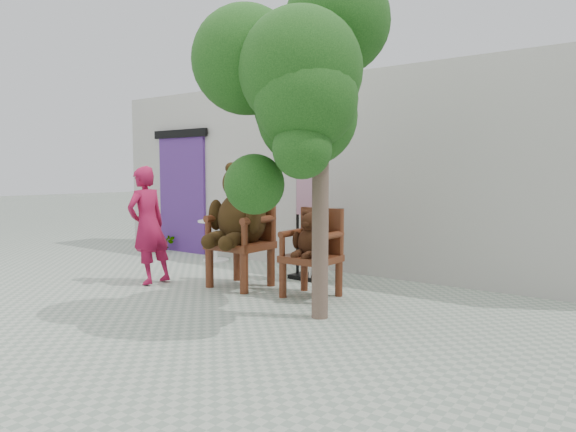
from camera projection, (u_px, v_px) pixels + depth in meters
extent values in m
plane|color=#9DA594|center=(193.00, 302.00, 6.04)|extent=(60.00, 60.00, 0.00)
cube|color=#B4B1A9|center=(331.00, 174.00, 8.41)|extent=(9.00, 1.00, 3.00)
cube|color=#4C2776|center=(183.00, 195.00, 9.79)|extent=(1.20, 0.08, 2.20)
cube|color=black|center=(180.00, 134.00, 9.66)|extent=(1.40, 0.06, 0.15)
cylinder|color=#491F0F|center=(209.00, 268.00, 6.79)|extent=(0.11, 0.11, 0.51)
cylinder|color=#491F0F|center=(237.00, 262.00, 7.23)|extent=(0.11, 0.11, 0.51)
cylinder|color=#491F0F|center=(244.00, 274.00, 6.43)|extent=(0.11, 0.11, 0.51)
cylinder|color=#491F0F|center=(271.00, 267.00, 6.87)|extent=(0.11, 0.11, 0.51)
cube|color=#491F0F|center=(240.00, 245.00, 6.80)|extent=(0.73, 0.67, 0.10)
cube|color=#491F0F|center=(254.00, 215.00, 7.00)|extent=(0.69, 0.10, 0.67)
cylinder|color=#491F0F|center=(237.00, 214.00, 7.19)|extent=(0.10, 0.10, 0.67)
cylinder|color=#491F0F|center=(208.00, 230.00, 6.75)|extent=(0.09, 0.09, 0.30)
cylinder|color=#491F0F|center=(223.00, 217.00, 6.96)|extent=(0.10, 0.63, 0.10)
cylinder|color=#491F0F|center=(272.00, 216.00, 6.82)|extent=(0.10, 0.10, 0.67)
cylinder|color=#491F0F|center=(245.00, 234.00, 6.38)|extent=(0.09, 0.09, 0.30)
cylinder|color=#491F0F|center=(258.00, 220.00, 6.59)|extent=(0.10, 0.63, 0.10)
ellipsoid|color=black|center=(242.00, 219.00, 6.81)|extent=(0.69, 0.59, 0.73)
sphere|color=black|center=(240.00, 183.00, 6.74)|extent=(0.46, 0.46, 0.46)
ellipsoid|color=black|center=(230.00, 186.00, 6.59)|extent=(0.21, 0.17, 0.17)
sphere|color=black|center=(231.00, 168.00, 6.83)|extent=(0.16, 0.16, 0.16)
sphere|color=black|center=(250.00, 168.00, 6.64)|extent=(0.16, 0.16, 0.16)
ellipsoid|color=black|center=(216.00, 215.00, 6.87)|extent=(0.16, 0.23, 0.42)
ellipsoid|color=black|center=(217.00, 238.00, 6.66)|extent=(0.20, 0.41, 0.20)
sphere|color=black|center=(209.00, 242.00, 6.54)|extent=(0.20, 0.20, 0.20)
ellipsoid|color=black|center=(254.00, 217.00, 6.49)|extent=(0.16, 0.23, 0.42)
ellipsoid|color=black|center=(235.00, 240.00, 6.49)|extent=(0.20, 0.41, 0.20)
sphere|color=black|center=(226.00, 243.00, 6.36)|extent=(0.20, 0.20, 0.20)
cylinder|color=#491F0F|center=(283.00, 280.00, 6.23)|extent=(0.09, 0.09, 0.43)
cylinder|color=#491F0F|center=(304.00, 274.00, 6.60)|extent=(0.09, 0.09, 0.43)
cylinder|color=#491F0F|center=(318.00, 285.00, 5.93)|extent=(0.09, 0.09, 0.43)
cylinder|color=#491F0F|center=(339.00, 279.00, 6.30)|extent=(0.09, 0.09, 0.43)
cube|color=#491F0F|center=(311.00, 259.00, 6.24)|extent=(0.62, 0.57, 0.08)
cube|color=#491F0F|center=(322.00, 230.00, 6.41)|extent=(0.59, 0.08, 0.57)
cylinder|color=#491F0F|center=(304.00, 229.00, 6.57)|extent=(0.08, 0.08, 0.57)
cylinder|color=#491F0F|center=(282.00, 245.00, 6.20)|extent=(0.07, 0.07, 0.26)
cylinder|color=#491F0F|center=(293.00, 233.00, 6.38)|extent=(0.08, 0.54, 0.08)
cylinder|color=#491F0F|center=(340.00, 232.00, 6.25)|extent=(0.08, 0.08, 0.57)
cylinder|color=#491F0F|center=(319.00, 249.00, 5.89)|extent=(0.07, 0.07, 0.26)
cylinder|color=#491F0F|center=(330.00, 236.00, 6.06)|extent=(0.08, 0.54, 0.08)
ellipsoid|color=black|center=(312.00, 243.00, 6.24)|extent=(0.36, 0.31, 0.38)
sphere|color=black|center=(311.00, 222.00, 6.20)|extent=(0.24, 0.24, 0.24)
ellipsoid|color=black|center=(306.00, 225.00, 6.12)|extent=(0.11, 0.09, 0.09)
sphere|color=black|center=(305.00, 214.00, 6.25)|extent=(0.08, 0.08, 0.08)
sphere|color=black|center=(317.00, 214.00, 6.15)|extent=(0.08, 0.08, 0.08)
ellipsoid|color=black|center=(296.00, 240.00, 6.27)|extent=(0.08, 0.12, 0.22)
ellipsoid|color=black|center=(299.00, 254.00, 6.16)|extent=(0.11, 0.21, 0.11)
sphere|color=black|center=(295.00, 256.00, 6.10)|extent=(0.10, 0.10, 0.10)
ellipsoid|color=black|center=(320.00, 242.00, 6.07)|extent=(0.08, 0.12, 0.22)
ellipsoid|color=black|center=(309.00, 255.00, 6.07)|extent=(0.11, 0.21, 0.11)
sphere|color=black|center=(305.00, 257.00, 6.00)|extent=(0.10, 0.10, 0.10)
imported|color=maroon|center=(148.00, 225.00, 7.02)|extent=(0.39, 0.59, 1.60)
cylinder|color=white|center=(216.00, 221.00, 8.77)|extent=(0.60, 0.60, 0.03)
cylinder|color=white|center=(216.00, 241.00, 8.80)|extent=(0.06, 0.06, 0.68)
cylinder|color=white|center=(216.00, 260.00, 8.82)|extent=(0.44, 0.44, 0.03)
cube|color=black|center=(298.00, 226.00, 7.40)|extent=(0.03, 0.03, 1.50)
cube|color=black|center=(318.00, 228.00, 7.17)|extent=(0.03, 0.03, 1.50)
cube|color=black|center=(308.00, 174.00, 7.22)|extent=(0.40, 0.05, 0.03)
cube|color=black|center=(307.00, 277.00, 7.35)|extent=(0.47, 0.38, 0.06)
cube|color=#C688AA|center=(307.00, 197.00, 7.24)|extent=(0.36, 0.06, 0.52)
cylinder|color=black|center=(308.00, 176.00, 7.23)|extent=(0.01, 0.01, 0.08)
cylinder|color=white|center=(317.00, 250.00, 7.17)|extent=(0.32, 0.32, 0.03)
cylinder|color=white|center=(325.00, 265.00, 7.21)|extent=(0.03, 0.03, 0.44)
cylinder|color=white|center=(315.00, 264.00, 7.31)|extent=(0.03, 0.03, 0.44)
cylinder|color=white|center=(309.00, 266.00, 7.17)|extent=(0.03, 0.03, 0.44)
cylinder|color=white|center=(319.00, 267.00, 7.07)|extent=(0.03, 0.03, 0.44)
cylinder|color=black|center=(318.00, 206.00, 7.17)|extent=(0.14, 0.08, 0.80)
cylinder|color=olive|center=(318.00, 183.00, 7.19)|extent=(0.05, 0.04, 0.08)
cylinder|color=black|center=(319.00, 206.00, 7.07)|extent=(0.10, 0.17, 0.79)
cylinder|color=olive|center=(321.00, 183.00, 6.99)|extent=(0.04, 0.05, 0.08)
cylinder|color=black|center=(321.00, 206.00, 7.10)|extent=(0.04, 0.11, 0.80)
cylinder|color=olive|center=(323.00, 183.00, 7.05)|extent=(0.04, 0.04, 0.07)
cylinder|color=black|center=(315.00, 206.00, 7.16)|extent=(0.08, 0.14, 0.79)
cylinder|color=olive|center=(314.00, 183.00, 7.18)|extent=(0.04, 0.05, 0.08)
cylinder|color=black|center=(320.00, 206.00, 7.16)|extent=(0.19, 0.04, 0.79)
cylinder|color=olive|center=(322.00, 183.00, 7.18)|extent=(0.05, 0.04, 0.08)
cylinder|color=black|center=(321.00, 206.00, 7.12)|extent=(0.12, 0.14, 0.79)
cylinder|color=olive|center=(325.00, 183.00, 7.10)|extent=(0.05, 0.05, 0.08)
cylinder|color=brown|center=(320.00, 173.00, 5.26)|extent=(0.17, 0.17, 3.02)
sphere|color=#10360E|center=(307.00, 116.00, 4.97)|extent=(0.98, 0.98, 0.98)
sphere|color=#10360E|center=(300.00, 70.00, 4.80)|extent=(1.17, 1.17, 1.17)
sphere|color=#10360E|center=(246.00, 60.00, 5.19)|extent=(1.10, 1.10, 1.10)
sphere|color=#10360E|center=(304.00, 89.00, 5.72)|extent=(1.08, 1.08, 1.08)
sphere|color=#10360E|center=(305.00, 99.00, 4.70)|extent=(0.97, 0.97, 0.97)
sphere|color=#10360E|center=(337.00, 21.00, 5.27)|extent=(1.09, 1.09, 1.09)
sphere|color=#10360E|center=(300.00, 105.00, 5.64)|extent=(1.02, 1.02, 1.02)
sphere|color=#10360E|center=(254.00, 184.00, 5.09)|extent=(0.60, 0.60, 0.60)
sphere|color=#10360E|center=(302.00, 149.00, 4.59)|extent=(0.54, 0.54, 0.54)
imported|color=#10360E|center=(162.00, 242.00, 9.77)|extent=(0.39, 0.35, 0.39)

